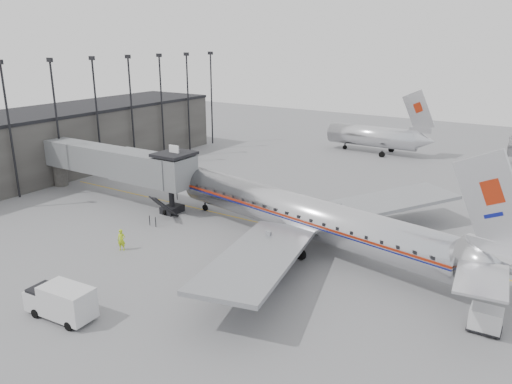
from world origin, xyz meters
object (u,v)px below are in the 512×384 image
airliner (309,217)px  ramp_worker (121,240)px  baggage_cart_navy (255,267)px  service_van (61,301)px  baggage_cart_white (486,319)px

airliner → ramp_worker: (-13.05, -9.33, -1.84)m
airliner → ramp_worker: size_ratio=18.45×
baggage_cart_navy → ramp_worker: ramp_worker is taller
service_van → baggage_cart_navy: size_ratio=2.37×
baggage_cart_white → baggage_cart_navy: bearing=-176.4°
baggage_cart_white → ramp_worker: ramp_worker is taller
ramp_worker → baggage_cart_white: bearing=-19.2°
airliner → baggage_cart_white: 16.40m
airliner → baggage_cart_navy: size_ratio=16.28×
service_van → baggage_cart_white: (23.42, 13.29, -0.39)m
baggage_cart_navy → ramp_worker: (-12.37, -2.01, 0.06)m
airliner → baggage_cart_navy: airliner is taller
airliner → baggage_cart_white: size_ratio=17.02×
airliner → service_van: airliner is taller
service_van → baggage_cart_navy: (7.48, 11.65, -0.34)m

